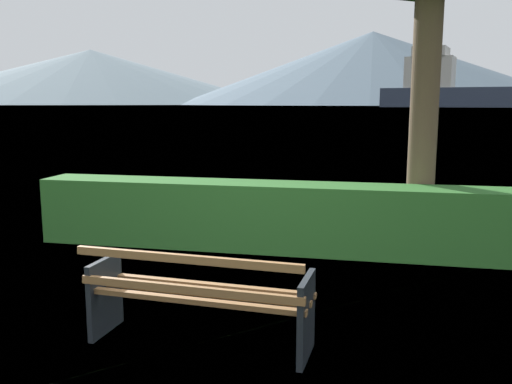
# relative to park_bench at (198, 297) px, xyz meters

# --- Properties ---
(ground_plane) EXTENTS (1400.00, 1400.00, 0.00)m
(ground_plane) POSITION_rel_park_bench_xyz_m (0.00, 0.06, -0.43)
(ground_plane) COLOR #567A38
(water_surface) EXTENTS (620.00, 620.00, 0.00)m
(water_surface) POSITION_rel_park_bench_xyz_m (0.00, 306.20, -0.43)
(water_surface) COLOR #6B8EA3
(water_surface) RESTS_ON ground_plane
(park_bench) EXTENTS (1.93, 0.70, 0.87)m
(park_bench) POSITION_rel_park_bench_xyz_m (0.00, 0.00, 0.00)
(park_bench) COLOR olive
(park_bench) RESTS_ON ground_plane
(hedge_row) EXTENTS (6.62, 0.69, 0.93)m
(hedge_row) POSITION_rel_park_bench_xyz_m (0.00, 3.15, 0.04)
(hedge_row) COLOR #2D6B28
(hedge_row) RESTS_ON ground_plane
(cargo_ship_large) EXTENTS (110.22, 44.12, 25.70)m
(cargo_ship_large) POSITION_rel_park_bench_xyz_m (51.37, 241.65, 6.76)
(cargo_ship_large) COLOR #2D384C
(cargo_ship_large) RESTS_ON water_surface
(distant_hills) EXTENTS (1018.66, 469.35, 67.90)m
(distant_hills) POSITION_rel_park_bench_xyz_m (-31.36, 570.10, 29.89)
(distant_hills) COLOR slate
(distant_hills) RESTS_ON ground_plane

